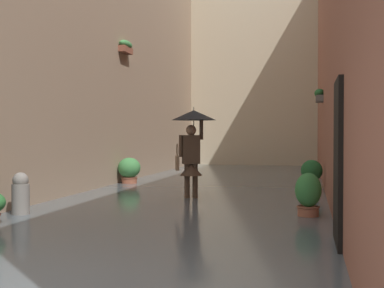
{
  "coord_description": "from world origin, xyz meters",
  "views": [
    {
      "loc": [
        -2.46,
        3.49,
        1.5
      ],
      "look_at": [
        0.03,
        -6.99,
        1.29
      ],
      "focal_mm": 45.91,
      "sensor_mm": 36.0,
      "label": 1
    }
  ],
  "objects_px": {
    "potted_plant_near_right": "(129,170)",
    "potted_plant_mid_left": "(308,196)",
    "mooring_bollard": "(21,196)",
    "potted_plant_far_left": "(312,174)",
    "person_wading": "(192,136)"
  },
  "relations": [
    {
      "from": "potted_plant_near_right",
      "to": "potted_plant_mid_left",
      "type": "bearing_deg",
      "value": 137.29
    },
    {
      "from": "potted_plant_mid_left",
      "to": "mooring_bollard",
      "type": "relative_size",
      "value": 1.01
    },
    {
      "from": "potted_plant_near_right",
      "to": "potted_plant_far_left",
      "type": "height_order",
      "value": "potted_plant_far_left"
    },
    {
      "from": "person_wading",
      "to": "potted_plant_mid_left",
      "type": "xyz_separation_m",
      "value": [
        -2.51,
        1.93,
        -1.02
      ]
    },
    {
      "from": "potted_plant_far_left",
      "to": "person_wading",
      "type": "bearing_deg",
      "value": 37.61
    },
    {
      "from": "potted_plant_far_left",
      "to": "potted_plant_near_right",
      "type": "bearing_deg",
      "value": -7.72
    },
    {
      "from": "potted_plant_near_right",
      "to": "potted_plant_mid_left",
      "type": "distance_m",
      "value": 6.81
    },
    {
      "from": "person_wading",
      "to": "potted_plant_far_left",
      "type": "bearing_deg",
      "value": -142.39
    },
    {
      "from": "person_wading",
      "to": "potted_plant_near_right",
      "type": "relative_size",
      "value": 2.53
    },
    {
      "from": "person_wading",
      "to": "potted_plant_near_right",
      "type": "distance_m",
      "value": 3.8
    },
    {
      "from": "person_wading",
      "to": "mooring_bollard",
      "type": "distance_m",
      "value": 3.92
    },
    {
      "from": "potted_plant_far_left",
      "to": "mooring_bollard",
      "type": "xyz_separation_m",
      "value": [
        5.0,
        4.91,
        -0.09
      ]
    },
    {
      "from": "potted_plant_far_left",
      "to": "potted_plant_mid_left",
      "type": "relative_size",
      "value": 1.03
    },
    {
      "from": "potted_plant_near_right",
      "to": "potted_plant_mid_left",
      "type": "relative_size",
      "value": 0.99
    },
    {
      "from": "potted_plant_near_right",
      "to": "potted_plant_far_left",
      "type": "xyz_separation_m",
      "value": [
        -5.09,
        0.69,
        0.04
      ]
    }
  ]
}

